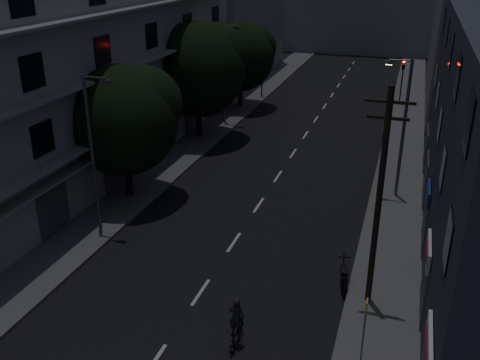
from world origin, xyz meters
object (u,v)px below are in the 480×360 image
Objects in this scene: cyclist at (237,329)px; bus_stop_sign at (365,320)px; utility_pole at (379,196)px; motorcycle at (344,277)px.

bus_stop_sign is at bearing 1.62° from cyclist.
utility_pole is 4.78m from bus_stop_sign.
bus_stop_sign is at bearing -88.27° from utility_pole.
utility_pole is at bearing 39.92° from cyclist.
utility_pole reaches higher than bus_stop_sign.
motorcycle is (-1.24, 4.50, -1.38)m from bus_stop_sign.
cyclist is at bearing -175.06° from bus_stop_sign.
utility_pole is 4.52× the size of motorcycle.
cyclist is (-4.39, -4.13, -4.18)m from utility_pole.
bus_stop_sign is at bearing -85.31° from motorcycle.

